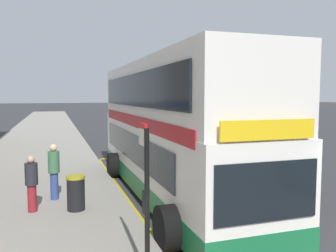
# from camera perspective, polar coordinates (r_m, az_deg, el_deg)

# --- Properties ---
(ground_plane) EXTENTS (260.00, 260.00, 0.00)m
(ground_plane) POSITION_cam_1_polar(r_m,az_deg,el_deg) (37.21, -8.72, -0.20)
(ground_plane) COLOR #333335
(pavement_near) EXTENTS (6.00, 76.00, 0.14)m
(pavement_near) POSITION_cam_1_polar(r_m,az_deg,el_deg) (36.72, -19.56, -0.39)
(pavement_near) COLOR gray
(pavement_near) RESTS_ON ground
(double_decker_bus) EXTENTS (3.15, 11.29, 4.40)m
(double_decker_bus) POSITION_cam_1_polar(r_m,az_deg,el_deg) (11.54, 0.14, -1.28)
(double_decker_bus) COLOR white
(double_decker_bus) RESTS_ON ground
(bus_bay_markings) EXTENTS (3.17, 14.93, 0.01)m
(bus_bay_markings) POSITION_cam_1_polar(r_m,az_deg,el_deg) (11.93, 0.36, -11.16)
(bus_bay_markings) COLOR gold
(bus_bay_markings) RESTS_ON ground
(bus_stop_sign) EXTENTS (0.09, 0.51, 2.70)m
(bus_stop_sign) POSITION_cam_1_polar(r_m,az_deg,el_deg) (6.15, -3.65, -10.02)
(bus_stop_sign) COLOR black
(bus_stop_sign) RESTS_ON pavement_near
(parked_car_white_kerbside) EXTENTS (2.09, 4.20, 1.62)m
(parked_car_white_kerbside) POSITION_cam_1_polar(r_m,az_deg,el_deg) (37.89, -1.76, 1.16)
(parked_car_white_kerbside) COLOR silver
(parked_car_white_kerbside) RESTS_ON ground
(pedestrian_waiting_near_sign) EXTENTS (0.34, 0.34, 1.56)m
(pedestrian_waiting_near_sign) POSITION_cam_1_polar(r_m,az_deg,el_deg) (10.32, -21.45, -8.49)
(pedestrian_waiting_near_sign) COLOR maroon
(pedestrian_waiting_near_sign) RESTS_ON pavement_near
(pedestrian_further_back) EXTENTS (0.34, 0.34, 1.72)m
(pedestrian_further_back) POSITION_cam_1_polar(r_m,az_deg,el_deg) (11.28, -18.18, -6.76)
(pedestrian_further_back) COLOR #33478C
(pedestrian_further_back) RESTS_ON pavement_near
(litter_bin) EXTENTS (0.51, 0.51, 0.97)m
(litter_bin) POSITION_cam_1_polar(r_m,az_deg,el_deg) (10.19, -14.85, -10.51)
(litter_bin) COLOR black
(litter_bin) RESTS_ON pavement_near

